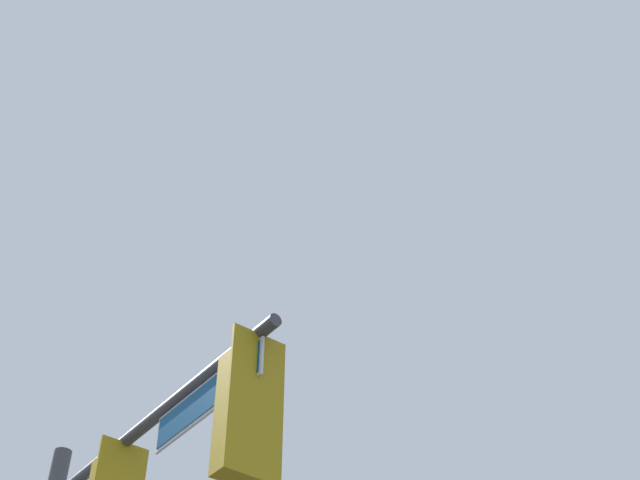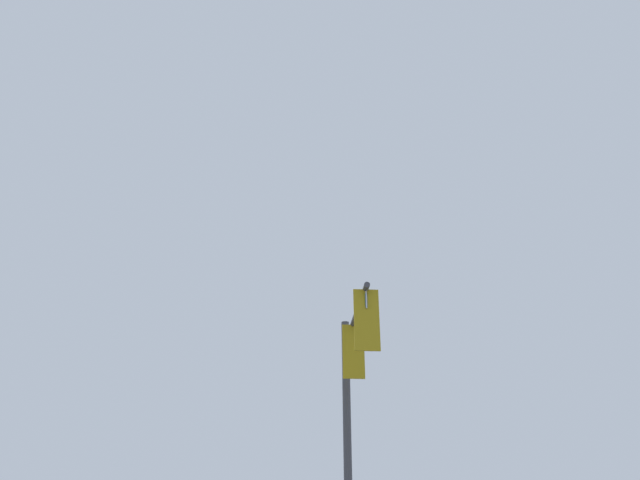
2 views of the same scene
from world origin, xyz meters
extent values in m
cylinder|color=#47474C|center=(-8.18, -6.57, 3.36)|extent=(0.20, 0.20, 6.73)
cylinder|color=#47474C|center=(-6.13, -7.09, 6.13)|extent=(4.13, 1.16, 0.12)
cube|color=gold|center=(-6.56, -6.98, 5.46)|extent=(0.16, 0.51, 1.30)
cube|color=#B79314|center=(-6.74, -6.94, 5.46)|extent=(0.43, 0.40, 1.10)
cylinder|color=#B79314|center=(-6.74, -6.94, 6.07)|extent=(0.04, 0.04, 0.12)
cylinder|color=#340503|center=(-6.94, -6.89, 5.79)|extent=(0.08, 0.22, 0.22)
cylinder|color=yellow|center=(-6.94, -6.89, 5.46)|extent=(0.08, 0.22, 0.22)
cylinder|color=black|center=(-6.94, -6.89, 5.13)|extent=(0.08, 0.22, 0.22)
cube|color=gold|center=(-4.30, -7.55, 5.46)|extent=(0.16, 0.51, 1.30)
cube|color=#B79314|center=(-4.49, -7.51, 5.46)|extent=(0.43, 0.40, 1.10)
cylinder|color=#B79314|center=(-4.49, -7.51, 6.07)|extent=(0.04, 0.04, 0.12)
cylinder|color=#340503|center=(-4.68, -7.46, 5.79)|extent=(0.08, 0.22, 0.22)
cylinder|color=yellow|center=(-4.68, -7.46, 5.46)|extent=(0.08, 0.22, 0.22)
cylinder|color=black|center=(-4.68, -7.46, 5.13)|extent=(0.08, 0.22, 0.22)
cube|color=#0A4C7F|center=(-5.06, -7.36, 5.87)|extent=(1.59, 0.44, 0.31)
cube|color=white|center=(-5.06, -7.36, 5.87)|extent=(1.64, 0.44, 0.37)
camera|label=1|loc=(-0.15, -12.06, 1.72)|focal=50.00mm
camera|label=2|loc=(6.85, -12.19, 1.39)|focal=35.00mm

